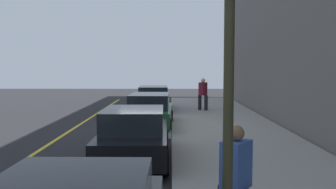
% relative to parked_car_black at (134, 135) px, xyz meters
% --- Properties ---
extents(ground_plane, '(56.00, 56.00, 0.00)m').
position_rel_parked_car_black_xyz_m(ground_plane, '(5.46, -0.04, -0.76)').
color(ground_plane, black).
extents(sidewalk, '(28.00, 4.60, 0.15)m').
position_rel_parked_car_black_xyz_m(sidewalk, '(5.46, -3.34, -0.68)').
color(sidewalk, gray).
rests_on(sidewalk, ground).
extents(lane_stripe_centre, '(28.00, 0.14, 0.01)m').
position_rel_parked_car_black_xyz_m(lane_stripe_centre, '(5.46, 3.16, -0.75)').
color(lane_stripe_centre, gold).
rests_on(lane_stripe_centre, ground).
extents(snow_bank_curb, '(4.06, 0.56, 0.22)m').
position_rel_parked_car_black_xyz_m(snow_bank_curb, '(5.35, -0.74, -0.65)').
color(snow_bank_curb, white).
rests_on(snow_bank_curb, ground).
extents(parked_car_black, '(4.27, 1.95, 1.51)m').
position_rel_parked_car_black_xyz_m(parked_car_black, '(0.00, 0.00, 0.00)').
color(parked_car_black, black).
rests_on(parked_car_black, ground).
extents(parked_car_green, '(4.49, 1.97, 1.51)m').
position_rel_parked_car_black_xyz_m(parked_car_green, '(5.48, -0.12, 0.00)').
color(parked_car_green, black).
rests_on(parked_car_green, ground).
extents(parked_car_navy, '(4.72, 2.01, 1.51)m').
position_rel_parked_car_black_xyz_m(parked_car_navy, '(11.28, 0.01, 0.00)').
color(parked_car_navy, black).
rests_on(parked_car_navy, ground).
extents(pedestrian_blue_coat, '(0.54, 0.51, 1.70)m').
position_rel_parked_car_black_xyz_m(pedestrian_blue_coat, '(-5.00, -1.94, 0.30)').
color(pedestrian_blue_coat, black).
rests_on(pedestrian_blue_coat, sidewalk).
extents(pedestrian_burgundy_coat, '(0.58, 0.54, 1.83)m').
position_rel_parked_car_black_xyz_m(pedestrian_burgundy_coat, '(11.01, -2.84, 0.37)').
color(pedestrian_burgundy_coat, black).
rests_on(pedestrian_burgundy_coat, sidewalk).
extents(traffic_light_pole, '(0.35, 0.26, 4.05)m').
position_rel_parked_car_black_xyz_m(traffic_light_pole, '(-5.89, -1.68, 2.15)').
color(traffic_light_pole, '#2D2D19').
rests_on(traffic_light_pole, sidewalk).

